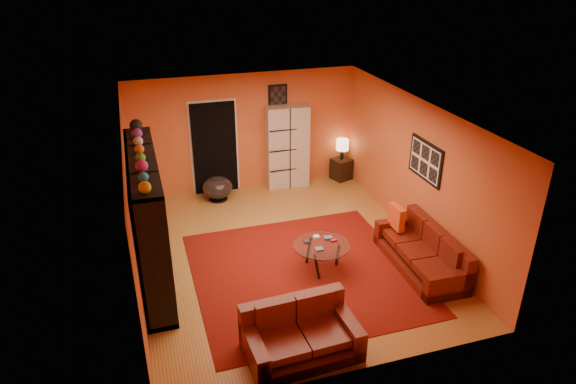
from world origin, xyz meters
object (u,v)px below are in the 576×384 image
object	(u,v)px
coffee_table	(321,247)
bowl_chair	(218,188)
tv	(152,221)
sofa	(425,252)
table_lamp	(342,145)
entertainment_unit	(149,219)
side_table	(341,169)
storage_cabinet	(287,147)
loveseat	(299,333)

from	to	relation	value
coffee_table	bowl_chair	xyz separation A→B (m)	(-1.19, 3.18, -0.15)
tv	bowl_chair	bearing A→B (deg)	-31.31
sofa	table_lamp	distance (m)	3.93
entertainment_unit	coffee_table	xyz separation A→B (m)	(2.70, -0.68, -0.62)
bowl_chair	side_table	world-z (taller)	bowl_chair
table_lamp	storage_cabinet	bearing A→B (deg)	177.82
tv	table_lamp	distance (m)	5.19
tv	coffee_table	distance (m)	2.81
tv	side_table	bearing A→B (deg)	-59.16
tv	loveseat	world-z (taller)	tv
storage_cabinet	bowl_chair	world-z (taller)	storage_cabinet
tv	storage_cabinet	world-z (taller)	storage_cabinet
coffee_table	table_lamp	bearing A→B (deg)	62.27
tv	storage_cabinet	size ratio (longest dim) A/B	0.46
storage_cabinet	loveseat	bearing A→B (deg)	-101.87
side_table	bowl_chair	bearing A→B (deg)	-175.22
table_lamp	entertainment_unit	bearing A→B (deg)	-148.59
entertainment_unit	loveseat	size ratio (longest dim) A/B	1.95
storage_cabinet	sofa	bearing A→B (deg)	-69.09
sofa	storage_cabinet	xyz separation A→B (m)	(-1.22, 3.94, 0.65)
bowl_chair	table_lamp	size ratio (longest dim) A/B	1.32
entertainment_unit	table_lamp	bearing A→B (deg)	31.41
loveseat	bowl_chair	distance (m)	4.92
storage_cabinet	table_lamp	world-z (taller)	storage_cabinet
entertainment_unit	side_table	size ratio (longest dim) A/B	6.00
table_lamp	tv	bearing A→B (deg)	-149.16
loveseat	table_lamp	size ratio (longest dim) A/B	3.18
entertainment_unit	coffee_table	bearing A→B (deg)	-14.17
side_table	table_lamp	distance (m)	0.59
entertainment_unit	sofa	bearing A→B (deg)	-14.46
bowl_chair	coffee_table	bearing A→B (deg)	-69.57
loveseat	table_lamp	distance (m)	5.89
storage_cabinet	table_lamp	bearing A→B (deg)	1.53
loveseat	table_lamp	world-z (taller)	table_lamp
side_table	table_lamp	xyz separation A→B (m)	(0.00, 0.00, 0.59)
bowl_chair	sofa	bearing A→B (deg)	-51.51
coffee_table	side_table	xyz separation A→B (m)	(1.80, 3.43, -0.18)
bowl_chair	tv	bearing A→B (deg)	-121.31
entertainment_unit	sofa	xyz separation A→B (m)	(4.41, -1.14, -0.76)
coffee_table	bowl_chair	world-z (taller)	bowl_chair
tv	storage_cabinet	xyz separation A→B (m)	(3.14, 2.71, -0.04)
side_table	loveseat	bearing A→B (deg)	-118.20
entertainment_unit	side_table	bearing A→B (deg)	31.41
tv	side_table	size ratio (longest dim) A/B	1.74
loveseat	side_table	distance (m)	5.86
entertainment_unit	tv	size ratio (longest dim) A/B	3.46
bowl_chair	table_lamp	distance (m)	3.05
side_table	tv	bearing A→B (deg)	-149.16
entertainment_unit	table_lamp	distance (m)	5.28
storage_cabinet	table_lamp	xyz separation A→B (m)	(1.32, -0.05, -0.09)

